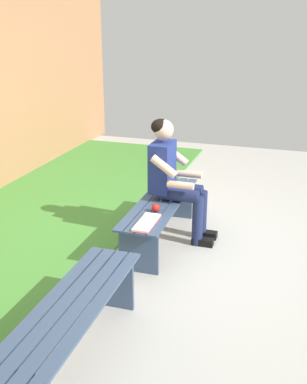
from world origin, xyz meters
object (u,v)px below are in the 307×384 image
at_px(bench_near, 160,211).
at_px(bench_far, 73,317).
at_px(person_seated, 174,175).
at_px(book_open, 147,223).
at_px(apple, 156,208).

xyz_separation_m(bench_near, bench_far, (1.90, -0.00, -0.00)).
distance_m(person_seated, book_open, 0.74).
distance_m(bench_near, apple, 0.31).
bearing_deg(book_open, bench_near, -175.57).
bearing_deg(apple, person_seated, 172.13).
bearing_deg(book_open, person_seated, 175.28).
bearing_deg(book_open, bench_far, -3.20).
height_order(bench_near, bench_far, same).
distance_m(bench_far, apple, 1.63).
xyz_separation_m(bench_near, person_seated, (-0.14, 0.10, 0.35)).
bearing_deg(bench_near, person_seated, 144.31).
relative_size(bench_far, apple, 19.18).
distance_m(apple, book_open, 0.30).
distance_m(person_seated, apple, 0.46).
bearing_deg(person_seated, bench_near, -35.69).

